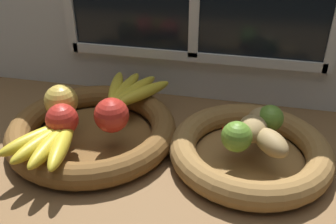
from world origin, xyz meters
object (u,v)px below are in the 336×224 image
banana_bunch_front (49,142)px  lime_far (270,118)px  lime_near (237,137)px  banana_bunch_back (129,91)px  potato_back (264,118)px  apple_red_right (112,115)px  apple_red_front (62,120)px  chili_pepper (251,133)px  apple_golden_left (61,101)px  potato_small (271,142)px  fruit_bowl_right (250,151)px  potato_large (253,129)px  fruit_bowl_left (93,130)px

banana_bunch_front → lime_far: lime_far is taller
lime_near → lime_far: 10.58cm
banana_bunch_back → potato_back: bearing=-12.5°
apple_red_right → apple_red_front: (-9.22, -3.32, -0.31)cm
chili_pepper → potato_back: bearing=51.4°
banana_bunch_front → apple_golden_left: bearing=104.2°
banana_bunch_front → potato_small: bearing=11.2°
fruit_bowl_right → banana_bunch_front: banana_bunch_front is taller
banana_bunch_back → chili_pepper: (28.98, -11.31, -0.42)cm
potato_small → apple_golden_left: bearing=175.1°
potato_back → potato_large: bearing=-114.4°
lime_near → banana_bunch_front: bearing=-168.0°
banana_bunch_front → potato_back: (39.73, 16.52, 0.71)cm
lime_near → apple_golden_left: bearing=173.2°
banana_bunch_front → apple_red_right: bearing=42.1°
potato_large → fruit_bowl_right: bearing=180.0°
apple_red_right → banana_bunch_front: bearing=-137.9°
apple_red_right → chili_pepper: size_ratio=0.64×
banana_bunch_back → banana_bunch_front: bearing=-109.4°
lime_near → chili_pepper: (2.61, 4.81, -1.90)cm
apple_red_front → potato_large: bearing=9.6°
apple_golden_left → banana_bunch_back: (11.29, 11.63, -2.13)cm
fruit_bowl_right → apple_red_front: 38.18cm
apple_red_right → lime_near: 25.11cm
fruit_bowl_left → fruit_bowl_right: size_ratio=1.13×
fruit_bowl_right → potato_back: potato_back is taller
potato_large → lime_far: bearing=52.1°
fruit_bowl_left → apple_red_front: (-3.23, -6.32, 6.15)cm
apple_golden_left → chili_pepper: apple_golden_left is taller
chili_pepper → apple_red_front: bearing=-178.6°
banana_bunch_front → banana_bunch_back: banana_bunch_front is taller
banana_bunch_back → chili_pepper: banana_bunch_back is taller
lime_far → apple_red_front: bearing=-165.3°
potato_large → potato_small: 5.01cm
fruit_bowl_right → chili_pepper: chili_pepper is taller
fruit_bowl_right → potato_large: (0.00, 0.00, 5.30)cm
fruit_bowl_right → potato_back: bearing=65.6°
potato_back → lime_far: size_ratio=1.24×
fruit_bowl_left → potato_back: size_ratio=5.45×
potato_small → lime_far: size_ratio=1.54×
apple_red_front → potato_back: 40.93cm
apple_red_front → potato_large: 37.70cm
apple_red_front → potato_small: (40.69, 2.78, -1.10)cm
fruit_bowl_right → lime_near: size_ratio=5.54×
potato_back → apple_red_front: bearing=-164.1°
banana_bunch_front → potato_large: (37.52, 11.66, 0.87)cm
fruit_bowl_left → potato_large: (33.92, 0.00, 5.31)cm
fruit_bowl_right → lime_near: bearing=-123.7°
fruit_bowl_right → potato_large: potato_large is taller
apple_red_right → apple_golden_left: bearing=165.7°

